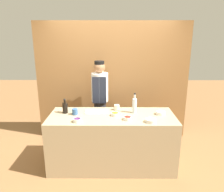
{
  "coord_description": "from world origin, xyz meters",
  "views": [
    {
      "loc": [
        0.02,
        -3.29,
        2.16
      ],
      "look_at": [
        0.0,
        0.16,
        1.17
      ],
      "focal_mm": 35.0,
      "sensor_mm": 36.0,
      "label": 1
    }
  ],
  "objects_px": {
    "sauce_bowl_orange": "(115,114)",
    "bottle_clear": "(134,105)",
    "sauce_bowl_red": "(128,118)",
    "sauce_bowl_green": "(151,120)",
    "sauce_bowl_purple": "(77,120)",
    "cup_blue": "(75,112)",
    "chef_center": "(100,100)",
    "cutting_board": "(96,112)",
    "cup_cream": "(117,107)",
    "bottle_soy": "(65,108)",
    "sauce_bowl_yellow": "(161,113)"
  },
  "relations": [
    {
      "from": "sauce_bowl_orange",
      "to": "bottle_clear",
      "type": "height_order",
      "value": "bottle_clear"
    },
    {
      "from": "sauce_bowl_red",
      "to": "sauce_bowl_green",
      "type": "bearing_deg",
      "value": -16.66
    },
    {
      "from": "sauce_bowl_purple",
      "to": "sauce_bowl_red",
      "type": "relative_size",
      "value": 1.01
    },
    {
      "from": "sauce_bowl_red",
      "to": "bottle_clear",
      "type": "distance_m",
      "value": 0.35
    },
    {
      "from": "sauce_bowl_red",
      "to": "cup_blue",
      "type": "distance_m",
      "value": 0.87
    },
    {
      "from": "sauce_bowl_red",
      "to": "cup_blue",
      "type": "xyz_separation_m",
      "value": [
        -0.84,
        0.22,
        0.02
      ]
    },
    {
      "from": "sauce_bowl_purple",
      "to": "sauce_bowl_orange",
      "type": "distance_m",
      "value": 0.62
    },
    {
      "from": "chef_center",
      "to": "cutting_board",
      "type": "bearing_deg",
      "value": -92.59
    },
    {
      "from": "sauce_bowl_purple",
      "to": "cup_cream",
      "type": "height_order",
      "value": "cup_cream"
    },
    {
      "from": "bottle_soy",
      "to": "sauce_bowl_green",
      "type": "bearing_deg",
      "value": -16.0
    },
    {
      "from": "sauce_bowl_purple",
      "to": "chef_center",
      "type": "height_order",
      "value": "chef_center"
    },
    {
      "from": "sauce_bowl_green",
      "to": "chef_center",
      "type": "bearing_deg",
      "value": 128.17
    },
    {
      "from": "sauce_bowl_yellow",
      "to": "bottle_soy",
      "type": "bearing_deg",
      "value": 177.84
    },
    {
      "from": "chef_center",
      "to": "cup_blue",
      "type": "bearing_deg",
      "value": -116.37
    },
    {
      "from": "cutting_board",
      "to": "bottle_clear",
      "type": "bearing_deg",
      "value": -1.89
    },
    {
      "from": "cup_blue",
      "to": "bottle_clear",
      "type": "bearing_deg",
      "value": 5.44
    },
    {
      "from": "sauce_bowl_yellow",
      "to": "sauce_bowl_purple",
      "type": "bearing_deg",
      "value": -166.27
    },
    {
      "from": "bottle_clear",
      "to": "sauce_bowl_green",
      "type": "bearing_deg",
      "value": -62.67
    },
    {
      "from": "cup_cream",
      "to": "chef_center",
      "type": "bearing_deg",
      "value": 122.54
    },
    {
      "from": "bottle_soy",
      "to": "bottle_clear",
      "type": "bearing_deg",
      "value": 1.05
    },
    {
      "from": "sauce_bowl_orange",
      "to": "cutting_board",
      "type": "distance_m",
      "value": 0.36
    },
    {
      "from": "sauce_bowl_orange",
      "to": "sauce_bowl_green",
      "type": "xyz_separation_m",
      "value": [
        0.53,
        -0.27,
        0.0
      ]
    },
    {
      "from": "cutting_board",
      "to": "cup_blue",
      "type": "relative_size",
      "value": 3.68
    },
    {
      "from": "sauce_bowl_yellow",
      "to": "chef_center",
      "type": "distance_m",
      "value": 1.26
    },
    {
      "from": "bottle_clear",
      "to": "cup_blue",
      "type": "height_order",
      "value": "bottle_clear"
    },
    {
      "from": "sauce_bowl_green",
      "to": "sauce_bowl_yellow",
      "type": "bearing_deg",
      "value": 57.57
    },
    {
      "from": "sauce_bowl_green",
      "to": "cutting_board",
      "type": "relative_size",
      "value": 0.45
    },
    {
      "from": "sauce_bowl_green",
      "to": "bottle_soy",
      "type": "xyz_separation_m",
      "value": [
        -1.36,
        0.39,
        0.06
      ]
    },
    {
      "from": "sauce_bowl_purple",
      "to": "sauce_bowl_orange",
      "type": "relative_size",
      "value": 1.02
    },
    {
      "from": "sauce_bowl_purple",
      "to": "chef_center",
      "type": "xyz_separation_m",
      "value": [
        0.28,
        1.04,
        0.0
      ]
    },
    {
      "from": "bottle_clear",
      "to": "cup_blue",
      "type": "relative_size",
      "value": 3.41
    },
    {
      "from": "sauce_bowl_orange",
      "to": "sauce_bowl_red",
      "type": "relative_size",
      "value": 0.99
    },
    {
      "from": "cutting_board",
      "to": "cup_cream",
      "type": "xyz_separation_m",
      "value": [
        0.35,
        0.11,
        0.04
      ]
    },
    {
      "from": "sauce_bowl_green",
      "to": "cup_cream",
      "type": "relative_size",
      "value": 1.75
    },
    {
      "from": "sauce_bowl_yellow",
      "to": "chef_center",
      "type": "relative_size",
      "value": 0.09
    },
    {
      "from": "sauce_bowl_orange",
      "to": "cup_blue",
      "type": "bearing_deg",
      "value": 175.77
    },
    {
      "from": "sauce_bowl_green",
      "to": "bottle_soy",
      "type": "relative_size",
      "value": 0.68
    },
    {
      "from": "sauce_bowl_orange",
      "to": "cutting_board",
      "type": "height_order",
      "value": "sauce_bowl_orange"
    },
    {
      "from": "cup_cream",
      "to": "cup_blue",
      "type": "bearing_deg",
      "value": -161.81
    },
    {
      "from": "sauce_bowl_red",
      "to": "cutting_board",
      "type": "height_order",
      "value": "sauce_bowl_red"
    },
    {
      "from": "cup_cream",
      "to": "chef_center",
      "type": "distance_m",
      "value": 0.6
    },
    {
      "from": "sauce_bowl_yellow",
      "to": "sauce_bowl_red",
      "type": "height_order",
      "value": "sauce_bowl_yellow"
    },
    {
      "from": "bottle_soy",
      "to": "cup_blue",
      "type": "relative_size",
      "value": 2.43
    },
    {
      "from": "sauce_bowl_red",
      "to": "cutting_board",
      "type": "distance_m",
      "value": 0.61
    },
    {
      "from": "sauce_bowl_yellow",
      "to": "cup_blue",
      "type": "relative_size",
      "value": 1.5
    },
    {
      "from": "sauce_bowl_purple",
      "to": "cup_blue",
      "type": "xyz_separation_m",
      "value": [
        -0.09,
        0.31,
        0.02
      ]
    },
    {
      "from": "cup_blue",
      "to": "sauce_bowl_green",
      "type": "bearing_deg",
      "value": -15.0
    },
    {
      "from": "sauce_bowl_red",
      "to": "bottle_soy",
      "type": "bearing_deg",
      "value": 164.23
    },
    {
      "from": "cup_cream",
      "to": "bottle_clear",
      "type": "bearing_deg",
      "value": -24.55
    },
    {
      "from": "sauce_bowl_red",
      "to": "cup_blue",
      "type": "height_order",
      "value": "cup_blue"
    }
  ]
}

